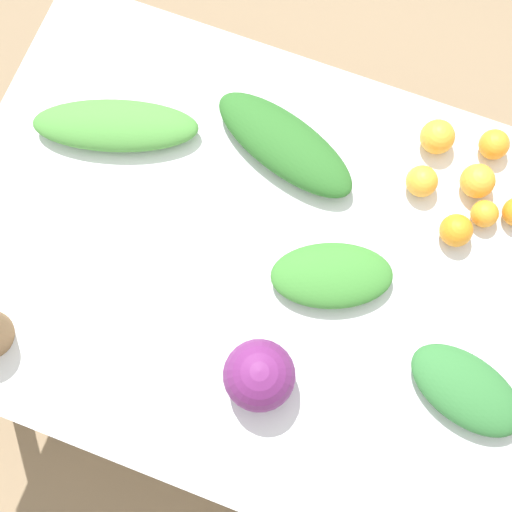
# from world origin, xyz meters

# --- Properties ---
(ground_plane) EXTENTS (8.00, 8.00, 0.00)m
(ground_plane) POSITION_xyz_m (0.00, 0.00, 0.00)
(ground_plane) COLOR #937A5B
(dining_table) EXTENTS (1.46, 1.07, 0.75)m
(dining_table) POSITION_xyz_m (0.00, 0.00, 0.66)
(dining_table) COLOR silver
(dining_table) RESTS_ON ground_plane
(cabbage_purple) EXTENTS (0.16, 0.16, 0.16)m
(cabbage_purple) POSITION_xyz_m (-0.10, 0.26, 0.82)
(cabbage_purple) COLOR #6B2366
(cabbage_purple) RESTS_ON dining_table
(greens_bunch_scallion) EXTENTS (0.42, 0.25, 0.07)m
(greens_bunch_scallion) POSITION_xyz_m (0.43, -0.18, 0.78)
(greens_bunch_scallion) COLOR #4C933D
(greens_bunch_scallion) RESTS_ON dining_table
(greens_bunch_dandelion) EXTENTS (0.30, 0.22, 0.07)m
(greens_bunch_dandelion) POSITION_xyz_m (-0.53, 0.12, 0.78)
(greens_bunch_dandelion) COLOR #337538
(greens_bunch_dandelion) RESTS_ON dining_table
(greens_bunch_kale) EXTENTS (0.42, 0.26, 0.08)m
(greens_bunch_kale) POSITION_xyz_m (0.03, -0.28, 0.78)
(greens_bunch_kale) COLOR #2D6B28
(greens_bunch_kale) RESTS_ON dining_table
(greens_bunch_chard) EXTENTS (0.32, 0.25, 0.07)m
(greens_bunch_chard) POSITION_xyz_m (-0.18, -0.01, 0.78)
(greens_bunch_chard) COLOR #3D8433
(greens_bunch_chard) RESTS_ON dining_table
(orange_0) EXTENTS (0.06, 0.06, 0.06)m
(orange_0) POSITION_xyz_m (-0.46, -0.28, 0.78)
(orange_0) COLOR orange
(orange_0) RESTS_ON dining_table
(orange_1) EXTENTS (0.08, 0.08, 0.08)m
(orange_1) POSITION_xyz_m (-0.41, -0.21, 0.78)
(orange_1) COLOR orange
(orange_1) RESTS_ON dining_table
(orange_2) EXTENTS (0.08, 0.08, 0.08)m
(orange_2) POSITION_xyz_m (-0.30, -0.30, 0.78)
(orange_2) COLOR #F9A833
(orange_2) RESTS_ON dining_table
(orange_4) EXTENTS (0.07, 0.07, 0.07)m
(orange_4) POSITION_xyz_m (-0.43, -0.45, 0.78)
(orange_4) COLOR orange
(orange_4) RESTS_ON dining_table
(orange_5) EXTENTS (0.08, 0.08, 0.08)m
(orange_5) POSITION_xyz_m (-0.42, -0.35, 0.79)
(orange_5) COLOR #F9A833
(orange_5) RESTS_ON dining_table
(orange_6) EXTENTS (0.08, 0.08, 0.08)m
(orange_6) POSITION_xyz_m (-0.30, -0.42, 0.79)
(orange_6) COLOR #F9A833
(orange_6) RESTS_ON dining_table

